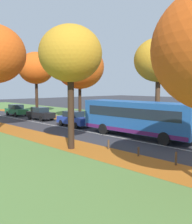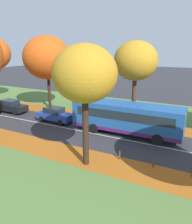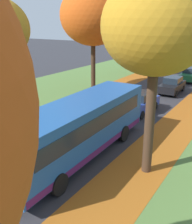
% 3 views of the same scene
% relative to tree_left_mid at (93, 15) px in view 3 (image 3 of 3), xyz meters
% --- Properties ---
extents(grass_verge_left, '(12.00, 90.00, 0.01)m').
position_rel_tree_left_mid_xyz_m(grass_verge_left, '(-3.50, -2.30, -7.36)').
color(grass_verge_left, '#517538').
rests_on(grass_verge_left, ground).
extents(leaf_litter_left, '(2.80, 60.00, 0.00)m').
position_rel_tree_left_mid_xyz_m(leaf_litter_left, '(1.10, -8.30, -7.35)').
color(leaf_litter_left, '#9E5619').
rests_on(leaf_litter_left, grass_verge_left).
extents(leaf_litter_right, '(2.80, 60.00, 0.00)m').
position_rel_tree_left_mid_xyz_m(leaf_litter_right, '(10.30, -8.30, -7.35)').
color(leaf_litter_right, '#9E5619').
rests_on(leaf_litter_right, grass_verge_right).
extents(road_centre_line, '(0.12, 80.00, 0.01)m').
position_rel_tree_left_mid_xyz_m(road_centre_line, '(5.70, -2.30, -7.36)').
color(road_centre_line, silver).
rests_on(road_centre_line, ground).
extents(tree_left_mid, '(6.37, 6.37, 10.25)m').
position_rel_tree_left_mid_xyz_m(tree_left_mid, '(0.00, 0.00, 0.00)').
color(tree_left_mid, '#382619').
rests_on(tree_left_mid, ground).
extents(tree_left_far, '(5.44, 5.44, 8.26)m').
position_rel_tree_left_mid_xyz_m(tree_left_far, '(0.19, 10.89, -1.56)').
color(tree_left_far, '#382619').
rests_on(tree_left_far, ground).
extents(tree_right_near, '(4.54, 4.54, 8.74)m').
position_rel_tree_left_mid_xyz_m(tree_right_near, '(10.70, -11.68, -0.72)').
color(tree_right_near, '#422D1E').
rests_on(tree_right_near, ground).
extents(bollard_sixth, '(0.12, 0.12, 0.66)m').
position_rel_tree_left_mid_xyz_m(bollard_sixth, '(2.14, -13.46, -7.04)').
color(bollard_sixth, '#4C3823').
rests_on(bollard_sixth, ground).
extents(bus, '(2.79, 10.44, 2.98)m').
position_rel_tree_left_mid_xyz_m(bus, '(7.09, -12.18, -5.66)').
color(bus, '#1E5199').
rests_on(bus, ground).
extents(car_blue_lead, '(1.87, 4.24, 1.62)m').
position_rel_tree_left_mid_xyz_m(car_blue_lead, '(6.91, -3.87, -6.55)').
color(car_blue_lead, '#233D9E').
rests_on(car_blue_lead, ground).
extents(car_black_following, '(1.83, 4.22, 1.62)m').
position_rel_tree_left_mid_xyz_m(car_black_following, '(7.25, 3.35, -6.55)').
color(car_black_following, black).
rests_on(car_black_following, ground).
extents(car_green_third_in_line, '(1.79, 4.20, 1.62)m').
position_rel_tree_left_mid_xyz_m(car_green_third_in_line, '(7.37, 10.00, -6.55)').
color(car_green_third_in_line, '#1E6038').
rests_on(car_green_third_in_line, ground).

